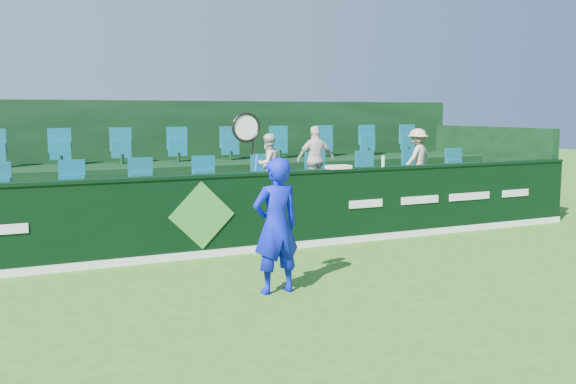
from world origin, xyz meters
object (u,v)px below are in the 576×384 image
spectator_left (268,164)px  drinks_bottle (383,161)px  tennis_player (276,225)px  spectator_right (417,157)px  spectator_middle (316,159)px  towel (339,167)px

spectator_left → drinks_bottle: 2.15m
tennis_player → spectator_left: 3.87m
tennis_player → spectator_left: bearing=68.0°
spectator_left → spectator_right: 3.44m
spectator_left → drinks_bottle: (1.83, -1.12, 0.08)m
tennis_player → drinks_bottle: 4.12m
spectator_left → spectator_middle: (1.01, 0.00, 0.07)m
spectator_right → towel: (-2.55, -1.12, -0.02)m
tennis_player → towel: (2.32, 2.44, 0.48)m
spectator_left → spectator_middle: size_ratio=0.89×
spectator_right → spectator_left: bearing=-22.2°
spectator_right → drinks_bottle: 1.96m
spectator_right → towel: size_ratio=2.96×
towel → tennis_player: bearing=-133.6°
spectator_middle → drinks_bottle: bearing=132.9°
spectator_middle → spectator_right: size_ratio=1.07×
spectator_middle → tennis_player: bearing=62.3°
spectator_left → spectator_right: size_ratio=0.95×
tennis_player → drinks_bottle: tennis_player is taller
tennis_player → spectator_middle: 4.36m
towel → drinks_bottle: (0.94, 0.00, 0.07)m
spectator_middle → spectator_right: (2.42, 0.00, -0.04)m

